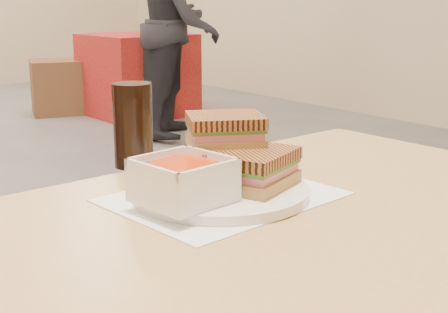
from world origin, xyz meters
TOP-DOWN VIEW (x-y plane):
  - main_table at (-0.03, -2.11)m, footprint 1.23×0.74m
  - tray_liner at (0.02, -1.99)m, footprint 0.35×0.29m
  - plate at (0.02, -1.98)m, footprint 0.28×0.28m
  - soup_bowl at (-0.07, -2.00)m, footprint 0.13×0.13m
  - panini_lower at (0.06, -2.01)m, footprint 0.16×0.14m
  - panini_upper at (0.06, -1.94)m, footprint 0.15×0.14m
  - cola_glass at (0.01, -1.74)m, footprint 0.07×0.07m
  - bg_table_1 at (2.36, 2.25)m, footprint 0.84×0.84m
  - bg_chair_1l at (1.81, 2.76)m, footprint 0.54×0.54m
  - bg_chair_1r at (2.64, 2.52)m, footprint 0.48×0.48m
  - patron_b at (2.20, 1.31)m, footprint 1.04×1.02m

SIDE VIEW (x-z plane):
  - bg_chair_1r at x=2.64m, z-range 0.00..0.48m
  - bg_chair_1l at x=1.81m, z-range 0.00..0.48m
  - bg_table_1 at x=2.36m, z-range 0.00..0.72m
  - main_table at x=-0.03m, z-range 0.26..1.01m
  - tray_liner at x=0.02m, z-range 0.75..0.75m
  - plate at x=0.02m, z-range 0.75..0.77m
  - soup_bowl at x=-0.07m, z-range 0.76..0.83m
  - panini_lower at x=0.06m, z-range 0.77..0.82m
  - cola_glass at x=0.01m, z-range 0.75..0.90m
  - panini_upper at x=0.06m, z-range 0.82..0.87m
  - patron_b at x=2.20m, z-range 0.00..1.69m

